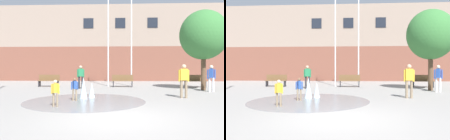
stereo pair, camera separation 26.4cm
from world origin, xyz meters
The scene contains 14 objects.
ground_plane centered at (0.00, 0.00, 0.00)m, with size 100.00×100.00×0.00m, color gray.
library_building centered at (0.00, 20.77, 4.22)m, with size 36.00×6.05×8.43m.
splash_fountain centered at (-1.46, 3.60, 0.22)m, with size 5.14×5.14×0.98m.
park_bench_center centered at (-5.40, 10.25, 0.48)m, with size 1.60×0.44×0.91m.
park_bench_under_right_flagpole centered at (0.22, 10.29, 0.48)m, with size 1.60×0.44×0.91m.
park_bench_far_right centered at (5.57, 10.26, 0.48)m, with size 1.60×0.44×0.91m.
adult_watching centered at (-2.66, 8.71, 0.93)m, with size 0.50×0.28×1.59m.
adult_in_red centered at (5.46, 7.05, 0.93)m, with size 0.50×0.39×1.59m.
child_running centered at (-2.26, 1.67, 0.58)m, with size 0.31×0.24×0.99m.
adult_near_bench centered at (3.07, 4.27, 0.93)m, with size 0.50×0.21×1.59m.
child_in_fountain centered at (-1.88, 3.17, 0.58)m, with size 0.31×0.24×0.99m.
flagpole_left centered at (-0.88, 10.92, 4.38)m, with size 0.80×0.10×8.27m.
flagpole_right centered at (0.94, 10.92, 4.25)m, with size 0.80×0.10×8.01m.
street_tree_near_building centered at (5.39, 8.10, 3.53)m, with size 2.98×2.98×5.13m.
Camera 2 is at (0.40, -6.10, 1.41)m, focal length 35.00 mm.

